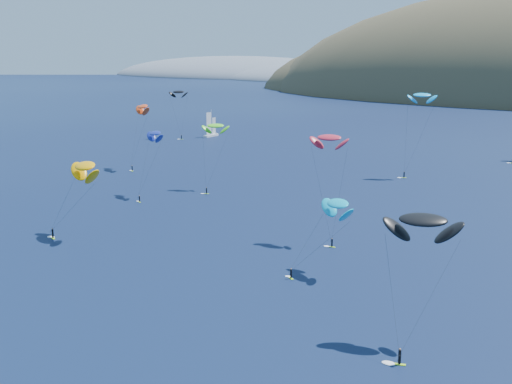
{
  "coord_description": "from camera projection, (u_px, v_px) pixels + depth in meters",
  "views": [
    {
      "loc": [
        89.1,
        -44.31,
        39.73
      ],
      "look_at": [
        6.05,
        80.0,
        9.0
      ],
      "focal_mm": 50.0,
      "sensor_mm": 36.0,
      "label": 1
    }
  ],
  "objects": [
    {
      "name": "kitesurfer_4",
      "position": [
        422.0,
        95.0,
        216.4
      ],
      "size": [
        9.21,
        9.75,
        27.41
      ],
      "rotation": [
        0.0,
        0.0,
        0.49
      ],
      "color": "#B6FF1C",
      "rests_on": "ground"
    },
    {
      "name": "headland",
      "position": [
        254.0,
        79.0,
        946.45
      ],
      "size": [
        460.0,
        250.0,
        60.0
      ],
      "color": "slate",
      "rests_on": "ground"
    },
    {
      "name": "kitesurfer_3",
      "position": [
        215.0,
        126.0,
        199.57
      ],
      "size": [
        8.13,
        11.92,
        19.84
      ],
      "rotation": [
        0.0,
        0.0,
        0.46
      ],
      "color": "#B6FF1C",
      "rests_on": "ground"
    },
    {
      "name": "kitesurfer_9",
      "position": [
        329.0,
        138.0,
        144.57
      ],
      "size": [
        8.37,
        7.17,
        23.67
      ],
      "rotation": [
        0.0,
        0.0,
        0.13
      ],
      "color": "#B6FF1C",
      "rests_on": "ground"
    },
    {
      "name": "kitesurfer_5",
      "position": [
        338.0,
        204.0,
        125.33
      ],
      "size": [
        10.32,
        12.91,
        15.07
      ],
      "rotation": [
        0.0,
        0.0,
        -0.61
      ],
      "color": "#B6FF1C",
      "rests_on": "ground"
    },
    {
      "name": "kitesurfer_2",
      "position": [
        85.0,
        166.0,
        149.37
      ],
      "size": [
        12.48,
        11.31,
        18.19
      ],
      "rotation": [
        0.0,
        0.0,
        -0.4
      ],
      "color": "#B6FF1C",
      "rests_on": "ground"
    },
    {
      "name": "kitesurfer_10",
      "position": [
        155.0,
        133.0,
        190.25
      ],
      "size": [
        8.74,
        13.41,
        19.07
      ],
      "rotation": [
        0.0,
        0.0,
        -0.45
      ],
      "color": "#B6FF1C",
      "rests_on": "ground"
    },
    {
      "name": "sailboat",
      "position": [
        211.0,
        134.0,
        317.73
      ],
      "size": [
        9.68,
        8.44,
        12.3
      ],
      "rotation": [
        0.0,
        0.0,
        -0.0
      ],
      "color": "white",
      "rests_on": "ground"
    },
    {
      "name": "kitesurfer_12",
      "position": [
        178.0,
        92.0,
        308.18
      ],
      "size": [
        8.8,
        6.33,
        22.41
      ],
      "rotation": [
        0.0,
        0.0,
        0.37
      ],
      "color": "#B6FF1C",
      "rests_on": "ground"
    },
    {
      "name": "kitesurfer_1",
      "position": [
        143.0,
        107.0,
        232.07
      ],
      "size": [
        10.04,
        11.51,
        22.91
      ],
      "rotation": [
        0.0,
        0.0,
        -0.52
      ],
      "color": "#B6FF1C",
      "rests_on": "ground"
    },
    {
      "name": "kitesurfer_7",
      "position": [
        423.0,
        220.0,
        95.52
      ],
      "size": [
        10.92,
        13.75,
        19.62
      ],
      "rotation": [
        0.0,
        0.0,
        0.31
      ],
      "color": "#B6FF1C",
      "rests_on": "ground"
    }
  ]
}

